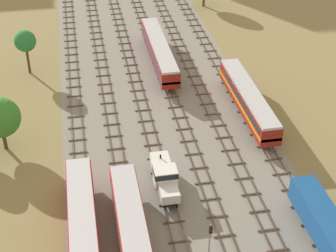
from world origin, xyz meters
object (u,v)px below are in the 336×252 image
(passenger_coach_left_near, at_px, (135,244))
(diesel_railcar_far_left_mid, at_px, (83,228))
(shunter_loco_centre_left_midfar, at_px, (165,176))
(diesel_railcar_right_far, at_px, (248,99))
(passenger_coach_centre_farther, at_px, (159,50))
(freight_boxcar_right_nearest, at_px, (327,229))
(signal_post_nearest, at_px, (210,238))

(passenger_coach_left_near, height_order, diesel_railcar_far_left_mid, same)
(shunter_loco_centre_left_midfar, distance_m, diesel_railcar_right_far, 20.66)
(passenger_coach_left_near, height_order, passenger_coach_centre_farther, same)
(freight_boxcar_right_nearest, xyz_separation_m, signal_post_nearest, (-12.29, 0.43, 0.59))
(freight_boxcar_right_nearest, height_order, signal_post_nearest, signal_post_nearest)
(passenger_coach_left_near, distance_m, signal_post_nearest, 7.44)
(shunter_loco_centre_left_midfar, bearing_deg, freight_boxcar_right_nearest, -39.31)
(freight_boxcar_right_nearest, relative_size, diesel_railcar_far_left_mid, 0.68)
(diesel_railcar_right_far, bearing_deg, signal_post_nearest, -115.20)
(passenger_coach_left_near, height_order, signal_post_nearest, signal_post_nearest)
(diesel_railcar_right_far, bearing_deg, freight_boxcar_right_nearest, -89.99)
(diesel_railcar_far_left_mid, bearing_deg, diesel_railcar_right_far, 41.87)
(signal_post_nearest, bearing_deg, freight_boxcar_right_nearest, -1.99)
(passenger_coach_left_near, distance_m, diesel_railcar_far_left_mid, 5.84)
(passenger_coach_centre_farther, relative_size, signal_post_nearest, 4.64)
(passenger_coach_centre_farther, bearing_deg, passenger_coach_left_near, -102.75)
(signal_post_nearest, bearing_deg, passenger_coach_centre_farther, 86.83)
(diesel_railcar_far_left_mid, relative_size, signal_post_nearest, 4.33)
(shunter_loco_centre_left_midfar, bearing_deg, passenger_coach_left_near, -114.62)
(freight_boxcar_right_nearest, bearing_deg, diesel_railcar_far_left_mid, 169.61)
(passenger_coach_left_near, height_order, diesel_railcar_right_far, same)
(signal_post_nearest, bearing_deg, passenger_coach_left_near, 172.87)
(passenger_coach_left_near, relative_size, passenger_coach_centre_farther, 1.00)
(diesel_railcar_far_left_mid, distance_m, shunter_loco_centre_left_midfar, 12.42)
(shunter_loco_centre_left_midfar, height_order, passenger_coach_centre_farther, passenger_coach_centre_farther)
(shunter_loco_centre_left_midfar, height_order, signal_post_nearest, signal_post_nearest)
(diesel_railcar_right_far, bearing_deg, passenger_coach_left_near, -127.97)
(diesel_railcar_right_far, height_order, signal_post_nearest, signal_post_nearest)
(passenger_coach_left_near, bearing_deg, shunter_loco_centre_left_midfar, 65.38)
(shunter_loco_centre_left_midfar, bearing_deg, signal_post_nearest, -78.09)
(diesel_railcar_far_left_mid, xyz_separation_m, passenger_coach_centre_farther, (14.74, 40.27, 0.02))
(freight_boxcar_right_nearest, relative_size, signal_post_nearest, 2.96)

